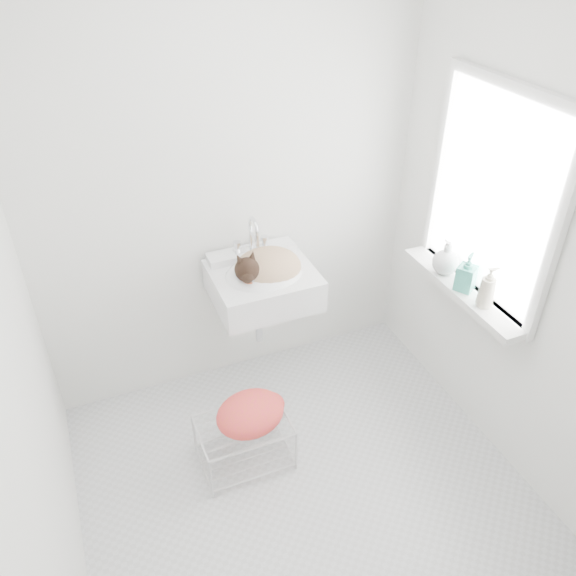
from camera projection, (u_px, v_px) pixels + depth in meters
name	position (u px, v px, depth m)	size (l,w,h in m)	color
floor	(300.00, 480.00, 3.03)	(2.20, 2.00, 0.02)	silver
back_wall	(229.00, 188.00, 3.07)	(2.20, 0.02, 2.50)	white
right_wall	(520.00, 234.00, 2.66)	(0.02, 2.00, 2.50)	white
left_wall	(11.00, 355.00, 1.97)	(0.02, 2.00, 2.50)	white
window_glass	(494.00, 197.00, 2.75)	(0.01, 0.80, 1.00)	white
window_frame	(491.00, 198.00, 2.75)	(0.04, 0.90, 1.10)	white
windowsill	(462.00, 290.00, 3.03)	(0.16, 0.88, 0.04)	white
sink	(263.00, 271.00, 3.13)	(0.56, 0.49, 0.22)	white
faucet	(251.00, 234.00, 3.19)	(0.20, 0.14, 0.20)	silver
cat	(266.00, 266.00, 3.10)	(0.40, 0.32, 0.25)	tan
wire_rack	(244.00, 440.00, 3.06)	(0.47, 0.33, 0.28)	silver
towel	(251.00, 420.00, 2.96)	(0.37, 0.26, 0.15)	orange
bottle_a	(483.00, 306.00, 2.87)	(0.07, 0.07, 0.19)	beige
bottle_b	(463.00, 289.00, 3.00)	(0.09, 0.09, 0.20)	teal
bottle_c	(444.00, 272.00, 3.13)	(0.14, 0.14, 0.18)	silver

